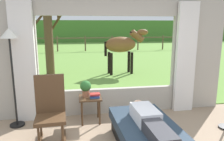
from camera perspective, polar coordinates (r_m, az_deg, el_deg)
name	(u,v)px	position (r m, az deg, el deg)	size (l,w,h in m)	color
back_wall_with_window	(109,57)	(4.67, -0.91, 3.54)	(5.20, 0.12, 2.55)	#ADA599
curtain_panel_left	(24,63)	(4.61, -21.93, 1.93)	(0.44, 0.10, 2.40)	silver
curtain_panel_right	(186,58)	(5.08, 18.59, 3.02)	(0.44, 0.10, 2.40)	silver
outdoor_pasture_lawn	(86,52)	(15.61, -6.79, 4.71)	(36.00, 21.68, 0.02)	olive
distant_hill_ridge	(82,31)	(25.33, -7.91, 10.09)	(36.00, 2.00, 2.40)	#43742E
recliner_sofa	(147,137)	(3.59, 9.18, -16.69)	(0.96, 1.73, 0.42)	black
reclining_person	(149,120)	(3.41, 9.62, -12.60)	(0.36, 1.43, 0.22)	silver
rocking_chair	(51,110)	(3.80, -15.71, -9.87)	(0.51, 0.71, 1.12)	#4C331E
side_table	(90,101)	(4.42, -5.70, -8.02)	(0.44, 0.44, 0.52)	#4C331E
potted_plant	(86,87)	(4.39, -6.87, -4.39)	(0.22, 0.22, 0.32)	#9E6042
book_stack	(95,95)	(4.33, -4.48, -6.49)	(0.20, 0.15, 0.09)	#23478C
floor_lamp_left	(10,48)	(4.39, -24.97, 5.29)	(0.32, 0.32, 1.87)	black
horse	(123,45)	(8.58, 2.76, 6.69)	(1.81, 0.72, 1.73)	brown
pasture_tree	(49,40)	(8.77, -16.00, 7.55)	(1.21, 1.07, 3.02)	#4C3823
pasture_fence_line	(85,41)	(16.30, -6.98, 7.60)	(16.10, 0.10, 1.10)	brown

